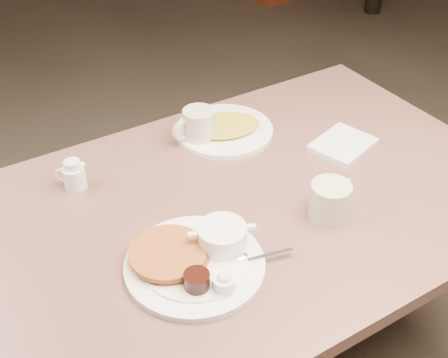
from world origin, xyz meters
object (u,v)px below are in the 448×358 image
coffee_mug_far (198,126)px  main_plate (197,256)px  coffee_mug_near (331,200)px  creamer_right (74,175)px  diner_table (228,256)px  hash_plate (224,129)px

coffee_mug_far → main_plate: bearing=-119.9°
coffee_mug_near → coffee_mug_far: size_ratio=1.12×
coffee_mug_near → creamer_right: coffee_mug_near is taller
diner_table → coffee_mug_near: size_ratio=10.50×
creamer_right → coffee_mug_near: bearing=-41.4°
main_plate → creamer_right: 0.42m
coffee_mug_near → hash_plate: bearing=92.9°
main_plate → coffee_mug_far: bearing=60.1°
main_plate → creamer_right: creamer_right is taller
coffee_mug_near → coffee_mug_far: bearing=104.0°
diner_table → main_plate: (-0.16, -0.13, 0.19)m
coffee_mug_near → hash_plate: coffee_mug_near is taller
diner_table → coffee_mug_far: bearing=74.7°
diner_table → coffee_mug_far: coffee_mug_far is taller
diner_table → main_plate: main_plate is taller
coffee_mug_near → creamer_right: bearing=138.6°
diner_table → coffee_mug_near: 0.33m
creamer_right → diner_table: bearing=-42.7°
coffee_mug_near → diner_table: bearing=140.8°
main_plate → coffee_mug_near: 0.35m
hash_plate → main_plate: bearing=-128.2°
coffee_mug_far → hash_plate: bearing=-0.1°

